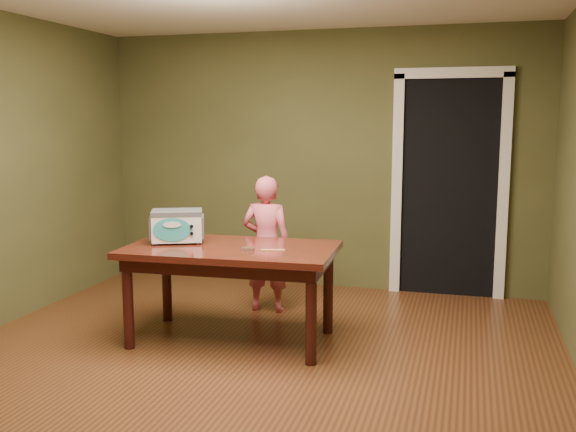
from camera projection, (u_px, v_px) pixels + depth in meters
The scene contains 8 objects.
floor at pixel (234, 375), 4.35m from camera, with size 5.00×5.00×0.00m, color brown.
room_shell at pixel (231, 121), 4.09m from camera, with size 4.52×5.02×2.61m.
doorway at pixel (450, 185), 6.49m from camera, with size 1.10×0.66×2.25m.
dining_table at pixel (231, 259), 4.94m from camera, with size 1.64×0.97×0.75m.
toy_oven at pixel (177, 225), 5.07m from camera, with size 0.48×0.41×0.26m.
baking_pan at pixel (248, 249), 4.78m from camera, with size 0.10×0.10×0.02m.
spatula at pixel (273, 250), 4.77m from camera, with size 0.18×0.03×0.01m, color #E4BA63.
child at pixel (266, 244), 5.73m from camera, with size 0.45×0.29×1.23m, color #E65E6F.
Camera 1 is at (1.48, -3.88, 1.72)m, focal length 40.00 mm.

